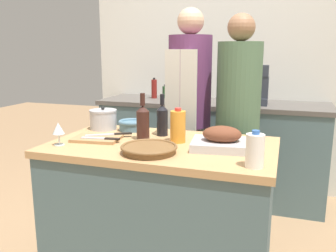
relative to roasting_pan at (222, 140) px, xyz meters
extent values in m
cube|color=#4C666B|center=(-0.34, 0.00, -0.50)|extent=(1.24, 0.73, 0.83)
cube|color=tan|center=(-0.34, 0.00, -0.07)|extent=(1.28, 0.75, 0.04)
cube|color=#4C666B|center=(-0.34, 1.40, -0.48)|extent=(2.06, 0.58, 0.88)
cube|color=#56514C|center=(-0.34, 1.40, -0.02)|extent=(2.12, 0.60, 0.04)
cube|color=silver|center=(-0.34, 1.75, 0.36)|extent=(2.62, 0.10, 2.55)
cube|color=#BCBCC1|center=(0.00, 0.00, -0.03)|extent=(0.35, 0.29, 0.04)
ellipsoid|color=brown|center=(0.00, 0.00, 0.03)|extent=(0.22, 0.17, 0.09)
cylinder|color=brown|center=(-0.35, -0.20, -0.03)|extent=(0.27, 0.27, 0.03)
torus|color=brown|center=(-0.35, -0.20, -0.01)|extent=(0.30, 0.30, 0.02)
cube|color=#AD7F51|center=(-0.74, -0.04, -0.04)|extent=(0.29, 0.22, 0.02)
cylinder|color=#B7B7BC|center=(-0.84, 0.23, 0.01)|extent=(0.18, 0.18, 0.12)
cylinder|color=#B7B7BC|center=(-0.84, 0.23, 0.08)|extent=(0.18, 0.18, 0.01)
sphere|color=black|center=(-0.84, 0.23, 0.10)|extent=(0.02, 0.02, 0.02)
cylinder|color=slate|center=(-0.65, 0.26, -0.02)|extent=(0.16, 0.16, 0.06)
torus|color=slate|center=(-0.65, 0.26, 0.01)|extent=(0.17, 0.17, 0.03)
cylinder|color=orange|center=(-0.27, 0.06, 0.04)|extent=(0.09, 0.09, 0.18)
cylinder|color=red|center=(-0.27, 0.06, 0.14)|extent=(0.04, 0.04, 0.02)
cylinder|color=white|center=(0.19, -0.26, 0.03)|extent=(0.08, 0.08, 0.15)
cylinder|color=#3360B2|center=(0.19, -0.26, 0.12)|extent=(0.04, 0.04, 0.02)
cylinder|color=#381E19|center=(-0.48, 0.04, 0.04)|extent=(0.08, 0.08, 0.17)
cone|color=#381E19|center=(-0.48, 0.04, 0.14)|extent=(0.08, 0.08, 0.03)
cylinder|color=#381E19|center=(-0.48, 0.04, 0.19)|extent=(0.03, 0.03, 0.07)
cylinder|color=black|center=(-0.41, 0.19, 0.03)|extent=(0.07, 0.07, 0.16)
cone|color=black|center=(-0.41, 0.19, 0.13)|extent=(0.07, 0.07, 0.03)
cylinder|color=black|center=(-0.41, 0.19, 0.18)|extent=(0.03, 0.03, 0.07)
cylinder|color=silver|center=(-0.88, -0.21, -0.05)|extent=(0.06, 0.06, 0.00)
cylinder|color=silver|center=(-0.88, -0.21, -0.01)|extent=(0.01, 0.01, 0.06)
cone|color=silver|center=(-0.88, -0.21, 0.05)|extent=(0.07, 0.07, 0.06)
cylinder|color=silver|center=(-0.44, 0.28, -0.05)|extent=(0.06, 0.06, 0.00)
cylinder|color=silver|center=(-0.44, 0.28, -0.01)|extent=(0.01, 0.01, 0.06)
cone|color=silver|center=(-0.44, 0.28, 0.05)|extent=(0.07, 0.07, 0.06)
cube|color=#B7B7BC|center=(-0.74, 0.00, -0.03)|extent=(0.16, 0.12, 0.01)
cube|color=black|center=(-0.62, 0.07, -0.03)|extent=(0.10, 0.08, 0.01)
cube|color=#B7B7BC|center=(-0.74, -0.08, -0.03)|extent=(0.15, 0.05, 0.01)
cube|color=black|center=(-0.62, -0.07, -0.03)|extent=(0.09, 0.04, 0.01)
cube|color=#333842|center=(0.07, 1.31, 0.03)|extent=(0.18, 0.14, 0.06)
cylinder|color=#B7B7BC|center=(0.05, 1.31, 0.12)|extent=(0.13, 0.13, 0.11)
cube|color=#333842|center=(0.14, 1.31, 0.16)|extent=(0.05, 0.08, 0.19)
cube|color=#333842|center=(0.07, 1.31, 0.30)|extent=(0.17, 0.08, 0.10)
cylinder|color=maroon|center=(-0.94, 1.45, 0.10)|extent=(0.05, 0.05, 0.18)
cylinder|color=black|center=(-0.94, 1.45, 0.20)|extent=(0.02, 0.02, 0.02)
cylinder|color=#234C28|center=(-0.84, 1.50, 0.06)|extent=(0.06, 0.06, 0.12)
cylinder|color=black|center=(-0.84, 1.50, 0.13)|extent=(0.02, 0.02, 0.02)
cube|color=beige|center=(-0.39, 0.77, -0.51)|extent=(0.29, 0.22, 0.82)
cylinder|color=#663360|center=(-0.39, 0.77, 0.24)|extent=(0.32, 0.32, 0.68)
sphere|color=#DBAD89|center=(-0.39, 0.77, 0.68)|extent=(0.20, 0.20, 0.20)
cube|color=silver|center=(-0.42, 0.62, 0.05)|extent=(0.25, 0.06, 0.86)
cube|color=beige|center=(-0.01, 0.69, -0.52)|extent=(0.29, 0.23, 0.79)
cylinder|color=#4C6B4C|center=(-0.01, 0.69, 0.20)|extent=(0.31, 0.31, 0.66)
sphere|color=#996B4C|center=(-0.01, 0.69, 0.63)|extent=(0.19, 0.19, 0.19)
camera|label=1|loc=(0.31, -1.85, 0.48)|focal=38.00mm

